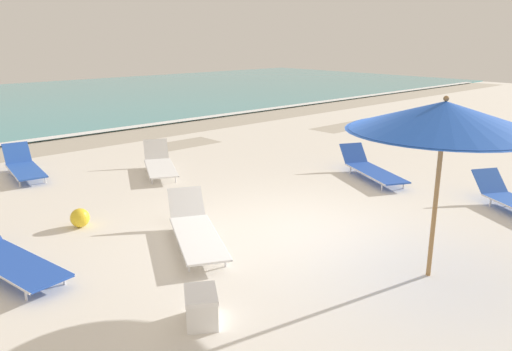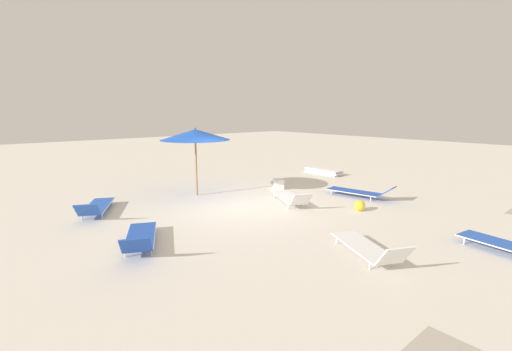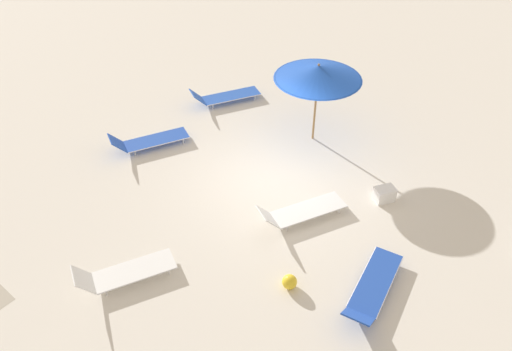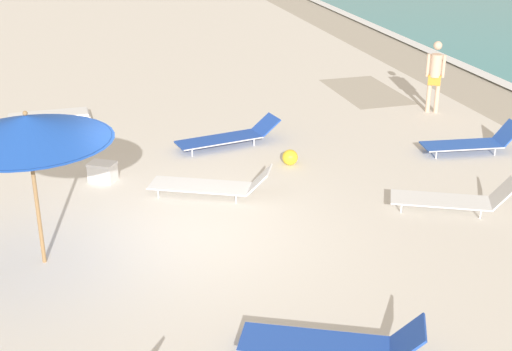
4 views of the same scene
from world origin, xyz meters
TOP-DOWN VIEW (x-y plane):
  - ground_plane at (-0.00, 0.01)m, footprint 60.00×60.00m
  - beach_umbrella at (0.30, -2.21)m, footprint 2.40×2.40m
  - sun_lounger_beside_umbrella at (-2.00, 6.53)m, footprint 0.88×2.06m
  - sun_lounger_near_water_left at (-3.82, 1.71)m, footprint 0.99×2.35m
  - sun_lounger_near_water_right at (0.42, 4.67)m, footprint 1.45×2.10m
  - sun_lounger_mid_beach_solo at (3.70, 1.11)m, footprint 1.50×2.24m
  - sun_lounger_mid_beach_pair_a at (-1.36, 0.78)m, footprint 1.51×2.26m
  - beach_ball at (-2.39, 2.63)m, footprint 0.32×0.32m
  - cooler_box at (-2.62, -1.07)m, footprint 0.57×0.61m

SIDE VIEW (x-z plane):
  - ground_plane at x=0.00m, z-range -0.16..0.00m
  - beach_ball at x=-2.39m, z-range 0.00..0.32m
  - cooler_box at x=-2.62m, z-range 0.00..0.37m
  - sun_lounger_near_water_left at x=-3.82m, z-range -0.05..0.47m
  - sun_lounger_mid_beach_solo at x=3.70m, z-range -0.08..0.51m
  - sun_lounger_mid_beach_pair_a at x=-1.36m, z-range -0.08..0.51m
  - sun_lounger_near_water_right at x=0.42m, z-range -0.09..0.53m
  - sun_lounger_beside_umbrella at x=-2.00m, z-range -0.09..0.53m
  - beach_umbrella at x=0.30m, z-range 0.94..3.33m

